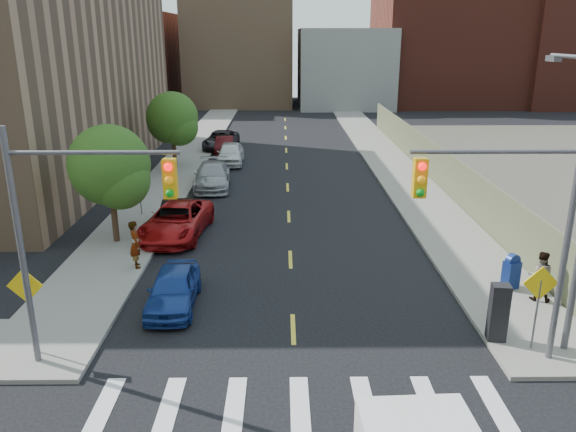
{
  "coord_description": "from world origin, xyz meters",
  "views": [
    {
      "loc": [
        -0.34,
        -8.39,
        9.2
      ],
      "look_at": [
        -0.11,
        13.9,
        2.0
      ],
      "focal_mm": 35.0,
      "sensor_mm": 36.0,
      "label": 1
    }
  ],
  "objects_px": {
    "parked_car_white": "(230,153)",
    "payphone": "(498,312)",
    "parked_car_maroon": "(225,145)",
    "parked_car_black": "(177,217)",
    "parked_car_blue": "(173,288)",
    "parked_car_red": "(177,220)",
    "pedestrian_east": "(540,276)",
    "parked_car_grey": "(221,140)",
    "parked_car_silver": "(212,176)",
    "mailbox": "(511,272)",
    "pedestrian_west": "(136,244)"
  },
  "relations": [
    {
      "from": "parked_car_white",
      "to": "payphone",
      "type": "bearing_deg",
      "value": -68.59
    },
    {
      "from": "parked_car_maroon",
      "to": "parked_car_black",
      "type": "bearing_deg",
      "value": -93.2
    },
    {
      "from": "parked_car_blue",
      "to": "parked_car_red",
      "type": "relative_size",
      "value": 0.72
    },
    {
      "from": "parked_car_blue",
      "to": "parked_car_white",
      "type": "xyz_separation_m",
      "value": [
        0.0,
        23.19,
        0.1
      ]
    },
    {
      "from": "parked_car_blue",
      "to": "parked_car_red",
      "type": "xyz_separation_m",
      "value": [
        -1.18,
        7.35,
        0.09
      ]
    },
    {
      "from": "parked_car_maroon",
      "to": "parked_car_red",
      "type": "bearing_deg",
      "value": -92.81
    },
    {
      "from": "parked_car_maroon",
      "to": "pedestrian_east",
      "type": "height_order",
      "value": "pedestrian_east"
    },
    {
      "from": "parked_car_red",
      "to": "parked_car_grey",
      "type": "xyz_separation_m",
      "value": [
        -0.12,
        21.68,
        -0.03
      ]
    },
    {
      "from": "parked_car_grey",
      "to": "payphone",
      "type": "distance_m",
      "value": 33.8
    },
    {
      "from": "parked_car_red",
      "to": "parked_car_white",
      "type": "distance_m",
      "value": 15.88
    },
    {
      "from": "parked_car_silver",
      "to": "mailbox",
      "type": "relative_size",
      "value": 3.89
    },
    {
      "from": "parked_car_blue",
      "to": "parked_car_grey",
      "type": "xyz_separation_m",
      "value": [
        -1.3,
        29.03,
        0.06
      ]
    },
    {
      "from": "parked_car_silver",
      "to": "parked_car_white",
      "type": "bearing_deg",
      "value": 81.4
    },
    {
      "from": "parked_car_black",
      "to": "parked_car_silver",
      "type": "xyz_separation_m",
      "value": [
        0.75,
        8.17,
        0.06
      ]
    },
    {
      "from": "parked_car_silver",
      "to": "payphone",
      "type": "distance_m",
      "value": 21.93
    },
    {
      "from": "parked_car_white",
      "to": "pedestrian_west",
      "type": "bearing_deg",
      "value": -96.72
    },
    {
      "from": "payphone",
      "to": "pedestrian_west",
      "type": "xyz_separation_m",
      "value": [
        -12.6,
        5.89,
        0.06
      ]
    },
    {
      "from": "parked_car_maroon",
      "to": "parked_car_grey",
      "type": "distance_m",
      "value": 1.8
    },
    {
      "from": "parked_car_maroon",
      "to": "mailbox",
      "type": "xyz_separation_m",
      "value": [
        13.23,
        -26.22,
        0.15
      ]
    },
    {
      "from": "parked_car_maroon",
      "to": "pedestrian_west",
      "type": "height_order",
      "value": "pedestrian_west"
    },
    {
      "from": "parked_car_red",
      "to": "parked_car_silver",
      "type": "bearing_deg",
      "value": 91.73
    },
    {
      "from": "parked_car_black",
      "to": "pedestrian_east",
      "type": "bearing_deg",
      "value": -34.95
    },
    {
      "from": "parked_car_black",
      "to": "parked_car_grey",
      "type": "bearing_deg",
      "value": 84.39
    },
    {
      "from": "mailbox",
      "to": "pedestrian_east",
      "type": "bearing_deg",
      "value": -81.6
    },
    {
      "from": "parked_car_maroon",
      "to": "pedestrian_east",
      "type": "bearing_deg",
      "value": -64.87
    },
    {
      "from": "parked_car_silver",
      "to": "pedestrian_west",
      "type": "xyz_separation_m",
      "value": [
        -1.55,
        -13.05,
        0.37
      ]
    },
    {
      "from": "pedestrian_east",
      "to": "payphone",
      "type": "bearing_deg",
      "value": 68.25
    },
    {
      "from": "payphone",
      "to": "parked_car_grey",
      "type": "bearing_deg",
      "value": 117.06
    },
    {
      "from": "parked_car_white",
      "to": "payphone",
      "type": "height_order",
      "value": "payphone"
    },
    {
      "from": "parked_car_silver",
      "to": "parked_car_grey",
      "type": "distance_m",
      "value": 12.75
    },
    {
      "from": "mailbox",
      "to": "parked_car_grey",
      "type": "bearing_deg",
      "value": 92.92
    },
    {
      "from": "parked_car_grey",
      "to": "payphone",
      "type": "xyz_separation_m",
      "value": [
        11.8,
        -31.67,
        0.33
      ]
    },
    {
      "from": "parked_car_red",
      "to": "parked_car_black",
      "type": "bearing_deg",
      "value": 104.31
    },
    {
      "from": "parked_car_silver",
      "to": "pedestrian_west",
      "type": "bearing_deg",
      "value": -100.77
    },
    {
      "from": "parked_car_grey",
      "to": "pedestrian_west",
      "type": "xyz_separation_m",
      "value": [
        -0.8,
        -25.78,
        0.38
      ]
    },
    {
      "from": "pedestrian_west",
      "to": "parked_car_red",
      "type": "bearing_deg",
      "value": -33.94
    },
    {
      "from": "parked_car_black",
      "to": "payphone",
      "type": "distance_m",
      "value": 15.98
    },
    {
      "from": "parked_car_red",
      "to": "pedestrian_east",
      "type": "relative_size",
      "value": 3.05
    },
    {
      "from": "parked_car_blue",
      "to": "parked_car_black",
      "type": "distance_m",
      "value": 8.23
    },
    {
      "from": "parked_car_white",
      "to": "payphone",
      "type": "relative_size",
      "value": 2.52
    },
    {
      "from": "parked_car_blue",
      "to": "mailbox",
      "type": "bearing_deg",
      "value": 3.9
    },
    {
      "from": "parked_car_white",
      "to": "pedestrian_west",
      "type": "height_order",
      "value": "pedestrian_west"
    },
    {
      "from": "parked_car_white",
      "to": "parked_car_maroon",
      "type": "bearing_deg",
      "value": 100.91
    },
    {
      "from": "parked_car_grey",
      "to": "mailbox",
      "type": "height_order",
      "value": "mailbox"
    },
    {
      "from": "parked_car_white",
      "to": "mailbox",
      "type": "height_order",
      "value": "parked_car_white"
    },
    {
      "from": "parked_car_white",
      "to": "parked_car_blue",
      "type": "bearing_deg",
      "value": -90.7
    },
    {
      "from": "parked_car_black",
      "to": "pedestrian_east",
      "type": "xyz_separation_m",
      "value": [
        14.29,
        -8.03,
        0.36
      ]
    },
    {
      "from": "parked_car_maroon",
      "to": "payphone",
      "type": "xyz_separation_m",
      "value": [
        11.34,
        -29.94,
        0.41
      ]
    },
    {
      "from": "parked_car_red",
      "to": "parked_car_silver",
      "type": "xyz_separation_m",
      "value": [
        0.63,
        8.94,
        -0.01
      ]
    },
    {
      "from": "parked_car_maroon",
      "to": "pedestrian_east",
      "type": "relative_size",
      "value": 2.19
    }
  ]
}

